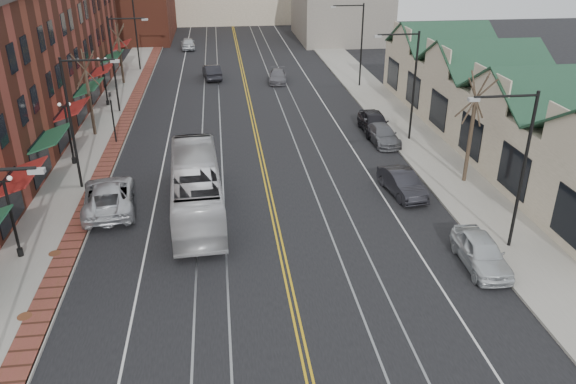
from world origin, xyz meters
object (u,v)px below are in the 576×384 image
object	(u,v)px
transit_bus	(196,187)
parked_car_b	(402,183)
parked_car_a	(481,252)
parked_car_d	(374,122)
parked_suv	(109,196)
parked_car_c	(382,135)

from	to	relation	value
transit_bus	parked_car_b	world-z (taller)	transit_bus
transit_bus	parked_car_b	size ratio (longest dim) A/B	2.54
parked_car_a	parked_car_b	bearing A→B (deg)	101.24
transit_bus	parked_car_d	size ratio (longest dim) A/B	2.29
parked_car_b	transit_bus	bearing A→B (deg)	176.53
transit_bus	parked_suv	distance (m)	5.18
parked_car_d	parked_car_a	bearing A→B (deg)	-89.10
parked_car_b	parked_suv	bearing A→B (deg)	172.10
parked_car_a	parked_car_c	world-z (taller)	parked_car_a
parked_suv	parked_car_c	distance (m)	20.57
parked_suv	parked_car_a	distance (m)	20.38
parked_suv	parked_car_c	bearing A→B (deg)	-162.26
parked_suv	transit_bus	bearing A→B (deg)	161.50
parked_car_a	parked_car_d	world-z (taller)	parked_car_d
parked_car_a	parked_car_d	xyz separation A→B (m)	(0.00, 19.51, 0.07)
parked_car_c	parked_car_d	size ratio (longest dim) A/B	0.93
transit_bus	parked_car_b	bearing A→B (deg)	-178.90
parked_car_a	parked_car_b	distance (m)	8.34
transit_bus	parked_suv	xyz separation A→B (m)	(-5.03, 0.97, -0.72)
parked_suv	parked_car_d	world-z (taller)	parked_suv
parked_suv	parked_car_b	size ratio (longest dim) A/B	1.37
parked_car_b	parked_car_d	distance (m)	11.34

